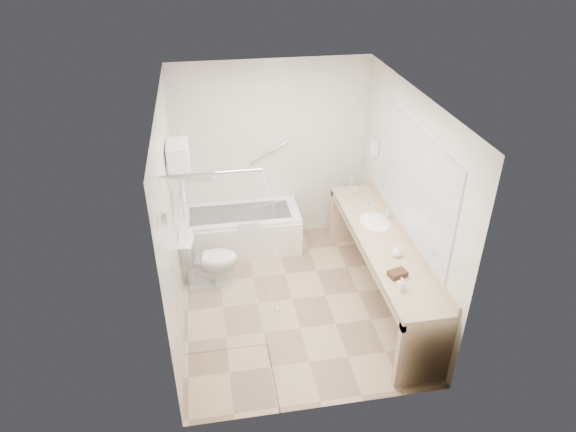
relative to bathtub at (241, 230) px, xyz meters
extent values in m
plane|color=tan|center=(0.50, -1.24, -0.28)|extent=(3.20, 3.20, 0.00)
cube|color=silver|center=(0.50, -1.24, 2.22)|extent=(2.60, 3.20, 0.10)
cube|color=beige|center=(0.50, 0.36, 0.97)|extent=(2.60, 0.10, 2.50)
cube|color=beige|center=(0.50, -2.84, 0.97)|extent=(2.60, 0.10, 2.50)
cube|color=beige|center=(-0.80, -1.24, 0.97)|extent=(0.10, 3.20, 2.50)
cube|color=beige|center=(1.80, -1.24, 0.97)|extent=(0.10, 3.20, 2.50)
cube|color=white|center=(0.00, 0.01, 0.00)|extent=(1.60, 0.70, 0.55)
cube|color=#EFE5D0|center=(0.00, -0.35, -0.03)|extent=(1.60, 0.02, 0.50)
cube|color=silver|center=(0.10, -0.34, 0.22)|extent=(0.28, 0.06, 0.18)
cylinder|color=silver|center=(-0.45, 0.32, 0.67)|extent=(0.40, 0.03, 0.03)
cylinder|color=silver|center=(0.45, 0.32, 0.97)|extent=(0.53, 0.03, 0.33)
cube|color=silver|center=(-0.35, -1.94, 0.77)|extent=(0.90, 0.01, 2.10)
cube|color=silver|center=(0.10, -2.39, 0.77)|extent=(0.02, 0.90, 2.10)
cylinder|color=silver|center=(-0.35, -1.94, 1.82)|extent=(0.90, 0.02, 0.02)
sphere|color=silver|center=(0.13, -2.54, 0.72)|extent=(0.05, 0.05, 0.05)
cylinder|color=silver|center=(-0.75, -2.39, 1.67)|extent=(0.04, 0.10, 0.10)
cube|color=silver|center=(-0.67, -0.89, 1.42)|extent=(0.24, 0.55, 0.02)
cylinder|color=silver|center=(-0.67, -0.89, 1.20)|extent=(0.02, 0.55, 0.02)
cube|color=silver|center=(-0.67, -0.89, 1.04)|extent=(0.03, 0.42, 0.32)
cube|color=silver|center=(-0.67, -0.89, 1.48)|extent=(0.22, 0.40, 0.08)
cube|color=silver|center=(-0.67, -0.89, 1.57)|extent=(0.22, 0.40, 0.08)
cube|color=silver|center=(-0.67, -0.89, 1.65)|extent=(0.22, 0.40, 0.08)
cube|color=#C8B185|center=(1.52, -1.39, 0.55)|extent=(0.55, 2.70, 0.05)
cube|color=#C8B185|center=(1.78, -1.39, 0.62)|extent=(0.03, 2.70, 0.10)
cube|color=#C8B185|center=(1.27, -1.39, 0.49)|extent=(0.04, 2.70, 0.08)
cube|color=#C8B185|center=(1.52, -2.70, 0.12)|extent=(0.55, 0.08, 0.80)
cube|color=#C8B185|center=(1.52, -0.08, 0.12)|extent=(0.55, 0.08, 0.80)
ellipsoid|color=white|center=(1.55, -0.99, 0.54)|extent=(0.40, 0.52, 0.14)
cylinder|color=silver|center=(1.70, -0.99, 0.65)|extent=(0.03, 0.03, 0.14)
cube|color=#B1B5BD|center=(1.79, -1.39, 1.27)|extent=(0.02, 2.00, 1.20)
cube|color=silver|center=(1.75, -0.19, 1.17)|extent=(0.08, 0.10, 0.18)
imported|color=white|center=(-0.45, -0.74, 0.07)|extent=(0.72, 0.43, 0.69)
cube|color=#432917|center=(1.44, -2.06, 0.60)|extent=(0.21, 0.16, 0.06)
imported|color=silver|center=(1.39, -2.28, 0.61)|extent=(0.11, 0.16, 0.07)
imported|color=silver|center=(1.55, -1.73, 0.63)|extent=(0.12, 0.15, 0.11)
cylinder|color=silver|center=(1.50, -0.14, 0.67)|extent=(0.07, 0.07, 0.19)
cylinder|color=#267ED8|center=(1.50, -0.14, 0.78)|extent=(0.04, 0.04, 0.03)
cylinder|color=silver|center=(1.49, -0.87, 0.66)|extent=(0.06, 0.06, 0.18)
cylinder|color=#267ED8|center=(1.49, -0.87, 0.76)|extent=(0.03, 0.03, 0.03)
cylinder|color=silver|center=(1.38, -0.41, 0.65)|extent=(0.05, 0.05, 0.15)
cylinder|color=#267ED8|center=(1.38, -0.41, 0.73)|extent=(0.03, 0.03, 0.02)
cylinder|color=silver|center=(1.46, -0.58, 0.61)|extent=(0.08, 0.08, 0.08)
cylinder|color=silver|center=(1.50, -0.29, 0.63)|extent=(0.08, 0.08, 0.10)
camera|label=1|loc=(-0.37, -6.00, 3.78)|focal=32.00mm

